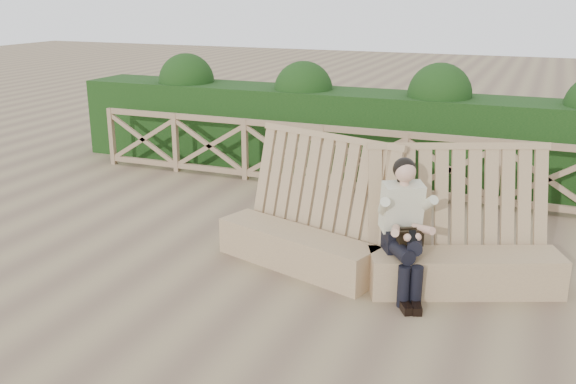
% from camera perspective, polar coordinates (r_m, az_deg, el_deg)
% --- Properties ---
extents(ground, '(60.00, 60.00, 0.00)m').
position_cam_1_polar(ground, '(7.71, -0.86, -7.26)').
color(ground, brown).
rests_on(ground, ground).
extents(bench, '(4.13, 1.51, 1.59)m').
position_cam_1_polar(bench, '(7.58, 8.09, -4.61)').
color(bench, '#957555').
rests_on(bench, ground).
extents(woman, '(0.70, 0.98, 1.51)m').
position_cam_1_polar(woman, '(7.12, 10.30, -2.78)').
color(woman, black).
rests_on(woman, ground).
extents(guardrail, '(10.10, 0.09, 1.10)m').
position_cam_1_polar(guardrail, '(10.66, 6.56, 2.77)').
color(guardrail, '#7C6248').
rests_on(guardrail, ground).
extents(hedge, '(12.00, 1.20, 1.50)m').
position_cam_1_polar(hedge, '(11.74, 8.22, 5.05)').
color(hedge, black).
rests_on(hedge, ground).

